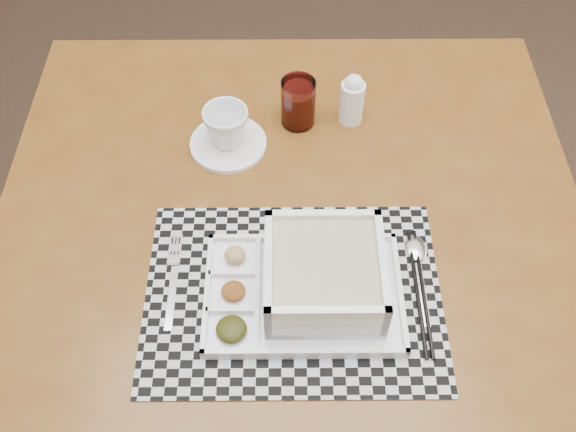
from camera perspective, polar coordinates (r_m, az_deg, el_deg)
The scene contains 11 objects.
floor at distance 1.98m, azimuth -0.72°, elevation -7.13°, with size 5.00×5.00×0.00m, color #332119.
dining_table at distance 1.20m, azimuth 0.22°, elevation -3.63°, with size 1.19×1.19×0.80m.
placemat at distance 1.06m, azimuth 0.47°, elevation -6.98°, with size 0.49×0.36×0.00m, color #ADADB5.
serving_tray at distance 1.03m, azimuth 2.61°, elevation -5.70°, with size 0.35×0.26×0.10m.
fork at distance 1.09m, azimuth -10.31°, elevation -5.48°, with size 0.04×0.19×0.00m.
spoon at distance 1.12m, azimuth 11.39°, elevation -3.39°, with size 0.04×0.18×0.01m.
chopsticks at distance 1.08m, azimuth 11.66°, elevation -6.57°, with size 0.05×0.24×0.01m.
saucer at distance 1.26m, azimuth -5.33°, elevation 6.41°, with size 0.15×0.15×0.01m, color white.
cup at distance 1.23m, azimuth -5.49°, elevation 7.86°, with size 0.09×0.09×0.08m, color white.
juice_glass at distance 1.28m, azimuth 0.90°, elevation 9.92°, with size 0.07×0.07×0.10m.
creamer_bottle at distance 1.28m, azimuth 5.72°, elevation 10.30°, with size 0.05×0.05×0.11m.
Camera 1 is at (-0.11, -0.97, 1.72)m, focal length 40.00 mm.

